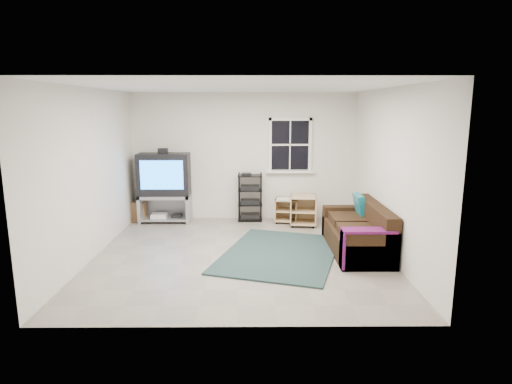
{
  "coord_description": "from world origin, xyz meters",
  "views": [
    {
      "loc": [
        0.18,
        -6.5,
        2.3
      ],
      "look_at": [
        0.24,
        0.4,
        0.93
      ],
      "focal_mm": 30.0,
      "sensor_mm": 36.0,
      "label": 1
    }
  ],
  "objects_px": {
    "tv_unit": "(164,182)",
    "sofa": "(359,233)",
    "side_table_right": "(286,208)",
    "av_rack": "(250,200)",
    "side_table_left": "(303,209)"
  },
  "relations": [
    {
      "from": "side_table_left",
      "to": "sofa",
      "type": "height_order",
      "value": "sofa"
    },
    {
      "from": "tv_unit",
      "to": "side_table_right",
      "type": "height_order",
      "value": "tv_unit"
    },
    {
      "from": "tv_unit",
      "to": "av_rack",
      "type": "distance_m",
      "value": 1.78
    },
    {
      "from": "side_table_right",
      "to": "sofa",
      "type": "height_order",
      "value": "sofa"
    },
    {
      "from": "tv_unit",
      "to": "av_rack",
      "type": "height_order",
      "value": "tv_unit"
    },
    {
      "from": "side_table_left",
      "to": "av_rack",
      "type": "bearing_deg",
      "value": 161.81
    },
    {
      "from": "side_table_right",
      "to": "tv_unit",
      "type": "bearing_deg",
      "value": 179.17
    },
    {
      "from": "sofa",
      "to": "tv_unit",
      "type": "bearing_deg",
      "value": 151.87
    },
    {
      "from": "av_rack",
      "to": "sofa",
      "type": "relative_size",
      "value": 0.53
    },
    {
      "from": "side_table_right",
      "to": "sofa",
      "type": "distance_m",
      "value": 2.11
    },
    {
      "from": "tv_unit",
      "to": "sofa",
      "type": "xyz_separation_m",
      "value": [
        3.5,
        -1.87,
        -0.53
      ]
    },
    {
      "from": "tv_unit",
      "to": "av_rack",
      "type": "bearing_deg",
      "value": 2.6
    },
    {
      "from": "side_table_right",
      "to": "av_rack",
      "type": "bearing_deg",
      "value": 171.17
    },
    {
      "from": "av_rack",
      "to": "side_table_left",
      "type": "height_order",
      "value": "av_rack"
    },
    {
      "from": "side_table_right",
      "to": "sofa",
      "type": "relative_size",
      "value": 0.27
    }
  ]
}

